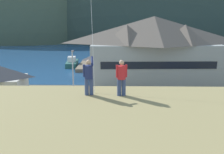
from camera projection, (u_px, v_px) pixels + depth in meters
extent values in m
plane|color=#66604C|center=(108.00, 141.00, 19.88)|extent=(600.00, 600.00, 0.00)
cube|color=gray|center=(110.00, 117.00, 24.74)|extent=(40.00, 20.00, 0.10)
cube|color=navy|center=(115.00, 52.00, 78.30)|extent=(360.00, 84.00, 0.03)
ellipsoid|color=#42513D|center=(25.00, 40.00, 129.65)|extent=(86.52, 66.19, 79.13)
ellipsoid|color=#2D3D33|center=(155.00, 40.00, 130.94)|extent=(107.49, 64.52, 95.83)
ellipsoid|color=#2D3D33|center=(158.00, 40.00, 126.69)|extent=(122.59, 67.12, 87.49)
cube|color=#999E99|center=(153.00, 62.00, 39.98)|extent=(20.76, 10.49, 6.29)
cube|color=black|center=(159.00, 65.00, 35.19)|extent=(17.29, 0.83, 1.10)
pyramid|color=#60564C|center=(154.00, 30.00, 38.78)|extent=(22.02, 11.50, 4.33)
pyramid|color=#60564C|center=(127.00, 34.00, 37.18)|extent=(5.51, 5.51, 3.03)
pyramid|color=#60564C|center=(185.00, 34.00, 37.38)|extent=(5.51, 5.51, 3.03)
cube|color=#474C56|center=(102.00, 70.00, 41.07)|extent=(5.18, 5.32, 3.37)
pyramid|color=#47474C|center=(102.00, 55.00, 40.50)|extent=(5.61, 5.84, 1.65)
cube|color=black|center=(103.00, 75.00, 38.88)|extent=(1.10, 0.22, 2.36)
cube|color=#70604C|center=(87.00, 65.00, 53.11)|extent=(3.20, 13.51, 0.70)
cube|color=#23564C|center=(72.00, 64.00, 53.94)|extent=(3.08, 7.61, 0.90)
cube|color=#33665B|center=(72.00, 61.00, 53.82)|extent=(2.99, 7.38, 0.16)
cube|color=silver|center=(72.00, 59.00, 53.14)|extent=(1.87, 2.38, 1.10)
cube|color=#B28923|center=(92.00, 135.00, 19.17)|extent=(4.27, 1.97, 0.80)
cube|color=olive|center=(90.00, 127.00, 19.00)|extent=(2.16, 1.68, 0.70)
cube|color=black|center=(90.00, 127.00, 19.01)|extent=(2.20, 1.72, 0.32)
cylinder|color=black|center=(109.00, 146.00, 18.39)|extent=(0.65, 0.25, 0.64)
cylinder|color=black|center=(109.00, 135.00, 20.18)|extent=(0.65, 0.25, 0.64)
cylinder|color=black|center=(73.00, 146.00, 18.34)|extent=(0.65, 0.25, 0.64)
cylinder|color=black|center=(76.00, 135.00, 20.13)|extent=(0.65, 0.25, 0.64)
cube|color=#9EA3A8|center=(190.00, 103.00, 26.93)|extent=(4.35, 2.18, 0.80)
cube|color=gray|center=(191.00, 96.00, 26.77)|extent=(2.24, 1.79, 0.70)
cube|color=black|center=(191.00, 97.00, 26.78)|extent=(2.28, 1.82, 0.32)
cylinder|color=black|center=(175.00, 104.00, 27.82)|extent=(0.66, 0.28, 0.64)
cylinder|color=black|center=(181.00, 109.00, 26.03)|extent=(0.66, 0.28, 0.64)
cylinder|color=black|center=(198.00, 103.00, 28.01)|extent=(0.66, 0.28, 0.64)
cylinder|color=black|center=(205.00, 109.00, 26.23)|extent=(0.66, 0.28, 0.64)
cube|color=black|center=(19.00, 125.00, 21.01)|extent=(4.28, 1.99, 0.80)
cube|color=black|center=(20.00, 117.00, 20.84)|extent=(2.17, 1.69, 0.70)
cube|color=black|center=(20.00, 118.00, 20.85)|extent=(2.21, 1.73, 0.32)
cylinder|color=black|center=(8.00, 125.00, 21.96)|extent=(0.65, 0.25, 0.64)
cylinder|color=black|center=(38.00, 125.00, 22.03)|extent=(0.65, 0.25, 0.64)
cylinder|color=black|center=(32.00, 134.00, 20.24)|extent=(0.65, 0.25, 0.64)
cube|color=#236633|center=(191.00, 133.00, 19.58)|extent=(4.20, 1.80, 0.80)
cube|color=#1E562B|center=(190.00, 125.00, 19.41)|extent=(2.10, 1.60, 0.70)
cube|color=black|center=(190.00, 125.00, 19.42)|extent=(2.14, 1.63, 0.32)
cylinder|color=black|center=(212.00, 143.00, 18.75)|extent=(0.64, 0.22, 0.64)
cylinder|color=black|center=(204.00, 133.00, 20.53)|extent=(0.64, 0.22, 0.64)
cylinder|color=black|center=(177.00, 143.00, 18.80)|extent=(0.64, 0.22, 0.64)
cylinder|color=black|center=(172.00, 132.00, 20.59)|extent=(0.64, 0.22, 0.64)
cube|color=#9EA3A8|center=(102.00, 102.00, 27.08)|extent=(4.31, 2.07, 0.80)
cube|color=gray|center=(101.00, 96.00, 26.92)|extent=(2.20, 1.73, 0.70)
cube|color=black|center=(101.00, 96.00, 26.93)|extent=(2.24, 1.77, 0.32)
cylinder|color=black|center=(113.00, 109.00, 26.16)|extent=(0.65, 0.26, 0.64)
cylinder|color=black|center=(115.00, 103.00, 27.94)|extent=(0.65, 0.26, 0.64)
cylinder|color=black|center=(89.00, 108.00, 26.39)|extent=(0.65, 0.26, 0.64)
cylinder|color=black|center=(92.00, 103.00, 28.17)|extent=(0.65, 0.26, 0.64)
cylinder|color=#ADADB2|center=(73.00, 76.00, 29.47)|extent=(0.16, 0.16, 6.23)
cube|color=#4C4C51|center=(73.00, 51.00, 29.13)|extent=(0.24, 0.70, 0.20)
cylinder|color=#384770|center=(87.00, 87.00, 11.58)|extent=(0.20, 0.20, 0.82)
cylinder|color=#384770|center=(91.00, 87.00, 11.61)|extent=(0.20, 0.20, 0.82)
cylinder|color=navy|center=(89.00, 72.00, 11.43)|extent=(0.40, 0.40, 0.64)
sphere|color=tan|center=(88.00, 62.00, 11.32)|extent=(0.24, 0.24, 0.24)
cylinder|color=navy|center=(92.00, 61.00, 11.51)|extent=(0.18, 0.56, 0.43)
cylinder|color=navy|center=(84.00, 71.00, 11.39)|extent=(0.11, 0.11, 0.60)
cylinder|color=#384770|center=(119.00, 87.00, 11.49)|extent=(0.20, 0.20, 0.82)
cylinder|color=#384770|center=(124.00, 87.00, 11.52)|extent=(0.20, 0.20, 0.82)
cylinder|color=red|center=(122.00, 73.00, 11.34)|extent=(0.40, 0.40, 0.64)
sphere|color=tan|center=(122.00, 63.00, 11.23)|extent=(0.24, 0.24, 0.24)
cylinder|color=red|center=(117.00, 71.00, 11.29)|extent=(0.11, 0.11, 0.60)
cylinder|color=red|center=(126.00, 71.00, 11.35)|extent=(0.11, 0.11, 0.60)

